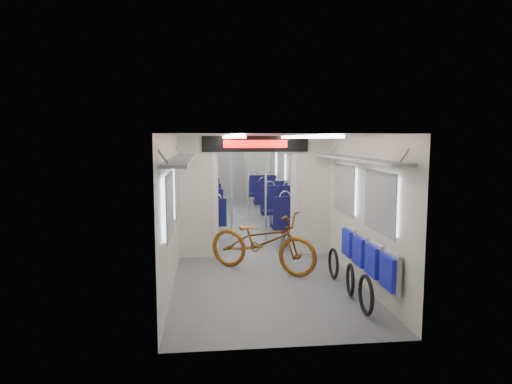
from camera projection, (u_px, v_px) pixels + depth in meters
carriage at (247, 172)px, 10.43m from camera, size 12.00×12.02×2.31m
bicycle at (262, 241)px, 7.71m from camera, size 2.03×1.67×1.04m
flip_bench at (367, 256)px, 6.52m from camera, size 0.12×2.09×0.49m
bike_hoop_a at (366, 297)px, 5.82m from camera, size 0.06×0.53×0.53m
bike_hoop_b at (350, 281)px, 6.54m from camera, size 0.11×0.48×0.47m
bike_hoop_c at (333, 265)px, 7.35m from camera, size 0.05×0.50×0.50m
seat_bay_near_left at (206, 212)px, 10.80m from camera, size 0.88×1.95×1.06m
seat_bay_near_right at (287, 211)px, 10.64m from camera, size 0.96×2.32×1.18m
seat_bay_far_left at (206, 195)px, 14.14m from camera, size 0.88×1.92×1.05m
seat_bay_far_right at (266, 193)px, 14.25m from camera, size 0.95×2.26×1.16m
stanchion_near_left at (232, 192)px, 9.42m from camera, size 0.04×0.04×2.30m
stanchion_near_right at (266, 192)px, 9.39m from camera, size 0.04×0.04×2.30m
stanchion_far_left at (231, 179)px, 12.59m from camera, size 0.04×0.04×2.30m
stanchion_far_right at (248, 178)px, 12.76m from camera, size 0.04×0.04×2.30m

